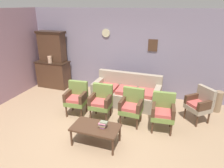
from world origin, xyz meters
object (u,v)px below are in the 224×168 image
at_px(armchair_near_couch_end, 77,97).
at_px(coffee_table, 96,128).
at_px(armchair_row_middle, 163,110).
at_px(book_stack_on_table, 103,124).
at_px(floral_couch, 127,94).
at_px(floor_vase_by_wall, 218,102).
at_px(armchair_near_cabinet, 101,100).
at_px(vase_on_cabinet, 50,60).
at_px(armchair_by_doorway, 132,105).
at_px(wingback_chair_by_fireplace, 200,103).
at_px(side_cabinet, 54,74).

bearing_deg(armchair_near_couch_end, coffee_table, -45.63).
height_order(armchair_row_middle, book_stack_on_table, armchair_row_middle).
distance_m(floral_couch, floor_vase_by_wall, 2.53).
bearing_deg(armchair_near_cabinet, vase_on_cabinet, 151.53).
height_order(armchair_near_couch_end, armchair_row_middle, same).
bearing_deg(armchair_by_doorway, book_stack_on_table, -109.56).
distance_m(vase_on_cabinet, armchair_row_middle, 4.19).
relative_size(vase_on_cabinet, wingback_chair_by_fireplace, 0.26).
bearing_deg(book_stack_on_table, floor_vase_by_wall, 43.72).
relative_size(floral_couch, armchair_row_middle, 2.17).
height_order(vase_on_cabinet, book_stack_on_table, vase_on_cabinet).
bearing_deg(armchair_row_middle, armchair_near_cabinet, 179.27).
distance_m(vase_on_cabinet, coffee_table, 3.60).
distance_m(armchair_near_couch_end, armchair_row_middle, 2.26).
bearing_deg(side_cabinet, armchair_row_middle, -20.41).
bearing_deg(book_stack_on_table, floral_couch, 90.59).
xyz_separation_m(armchair_near_couch_end, book_stack_on_table, (1.14, -0.98, -0.00)).
xyz_separation_m(vase_on_cabinet, wingback_chair_by_fireplace, (4.79, -0.63, -0.55)).
relative_size(side_cabinet, book_stack_on_table, 6.22).
height_order(floral_couch, floor_vase_by_wall, floral_couch).
relative_size(side_cabinet, armchair_near_cabinet, 1.28).
xyz_separation_m(coffee_table, book_stack_on_table, (0.16, 0.02, 0.12)).
bearing_deg(armchair_near_cabinet, coffee_table, -74.45).
height_order(vase_on_cabinet, wingback_chair_by_fireplace, vase_on_cabinet).
distance_m(floral_couch, coffee_table, 2.02).
bearing_deg(side_cabinet, floor_vase_by_wall, -1.07).
height_order(wingback_chair_by_fireplace, coffee_table, wingback_chair_by_fireplace).
height_order(armchair_by_doorway, wingback_chair_by_fireplace, same).
distance_m(wingback_chair_by_fireplace, book_stack_on_table, 2.58).
bearing_deg(armchair_near_couch_end, armchair_row_middle, 0.14).
bearing_deg(armchair_by_doorway, side_cabinet, 155.71).
distance_m(armchair_row_middle, floor_vase_by_wall, 1.95).
relative_size(armchair_near_couch_end, wingback_chair_by_fireplace, 1.00).
distance_m(floral_couch, wingback_chair_by_fireplace, 2.01).
bearing_deg(side_cabinet, armchair_near_couch_end, -40.76).
relative_size(armchair_by_doorway, book_stack_on_table, 4.85).
bearing_deg(armchair_row_middle, book_stack_on_table, -138.47).
bearing_deg(coffee_table, book_stack_on_table, 7.20).
bearing_deg(side_cabinet, floral_couch, -9.54).
xyz_separation_m(vase_on_cabinet, floral_couch, (2.81, -0.31, -0.72)).
relative_size(armchair_row_middle, coffee_table, 0.90).
bearing_deg(floor_vase_by_wall, armchair_near_couch_end, -159.03).
bearing_deg(coffee_table, floor_vase_by_wall, 42.18).
xyz_separation_m(wingback_chair_by_fireplace, coffee_table, (-2.12, -1.69, -0.12)).
bearing_deg(coffee_table, armchair_row_middle, 38.35).
relative_size(floral_couch, coffee_table, 1.96).
bearing_deg(armchair_near_cabinet, floral_couch, 66.64).
relative_size(floral_couch, floor_vase_by_wall, 3.31).
height_order(armchair_near_cabinet, book_stack_on_table, armchair_near_cabinet).
bearing_deg(floor_vase_by_wall, side_cabinet, 178.93).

